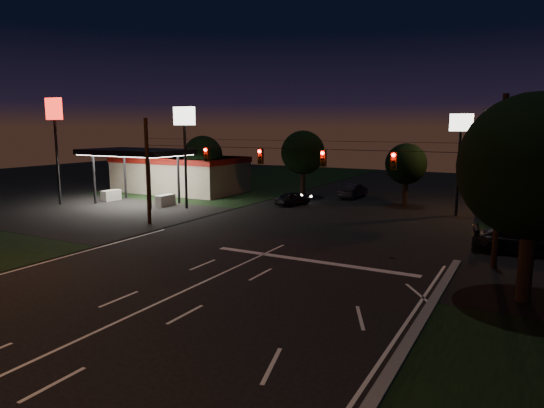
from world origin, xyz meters
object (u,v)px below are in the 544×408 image
Objects in this scene: tree_right_near at (534,168)px; car_cross at (522,241)px; utility_pole_right at (493,267)px; car_oncoming_a at (293,198)px; car_oncoming_b at (353,190)px.

tree_right_near is 9.85m from car_cross.
tree_right_near is (1.53, -4.83, 5.68)m from utility_pole_right.
car_oncoming_a is at bearing 144.04° from utility_pole_right.
car_oncoming_a is (-19.93, 18.19, -5.02)m from tree_right_near.
utility_pole_right is 1.95× the size of car_oncoming_b.
utility_pole_right is 25.68m from car_oncoming_b.
car_oncoming_b is at bearing 36.39° from car_cross.
utility_pole_right is 22.75m from car_oncoming_a.
tree_right_near is 30.92m from car_oncoming_b.
utility_pole_right is at bearing 155.44° from car_cross.
utility_pole_right reaches higher than car_cross.
tree_right_near reaches higher than car_oncoming_a.
car_oncoming_b is (3.41, 7.48, 0.11)m from car_oncoming_a.
utility_pole_right reaches higher than car_oncoming_a.
car_oncoming_b is 23.56m from car_cross.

